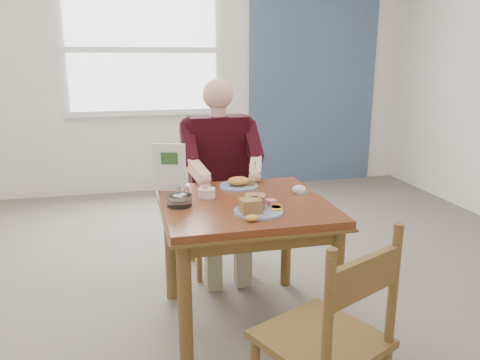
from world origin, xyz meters
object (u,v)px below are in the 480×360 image
object	(u,v)px
table	(244,220)
chair_near	(330,342)
far_plate	(239,183)
diner	(220,163)
chair_far	(218,205)
near_plate	(256,207)

from	to	relation	value
table	chair_near	size ratio (longest dim) A/B	0.97
chair_near	far_plate	xyz separation A→B (m)	(-0.05, 1.26, 0.30)
chair_near	diner	distance (m)	1.71
table	chair_far	world-z (taller)	chair_far
diner	chair_far	bearing A→B (deg)	90.01
diner	far_plate	bearing A→B (deg)	-84.47
table	far_plate	size ratio (longest dim) A/B	2.97
chair_far	far_plate	bearing A→B (deg)	-85.44
near_plate	diner	bearing A→B (deg)	90.72
chair_near	near_plate	size ratio (longest dim) A/B	3.42
table	diner	size ratio (longest dim) A/B	0.66
table	chair_near	world-z (taller)	chair_near
table	near_plate	size ratio (longest dim) A/B	3.31
diner	near_plate	size ratio (longest dim) A/B	4.99
chair_far	far_plate	world-z (taller)	chair_far
chair_near	far_plate	bearing A→B (deg)	92.44
chair_far	far_plate	xyz separation A→B (m)	(0.04, -0.51, 0.30)
chair_far	chair_near	xyz separation A→B (m)	(0.09, -1.77, 0.00)
table	chair_far	distance (m)	0.81
chair_far	chair_near	size ratio (longest dim) A/B	1.00
table	chair_near	xyz separation A→B (m)	(0.09, -0.97, -0.16)
table	chair_far	xyz separation A→B (m)	(0.00, 0.80, -0.16)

